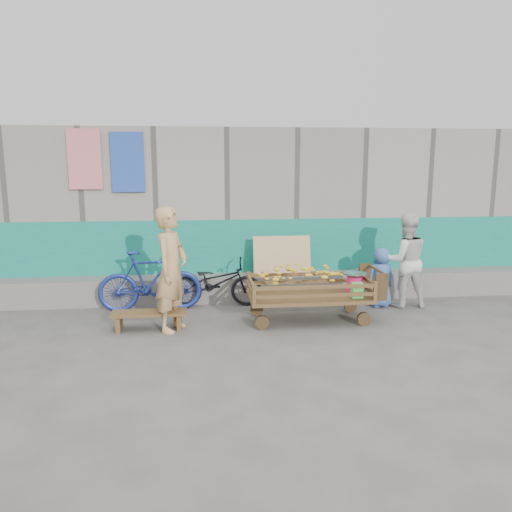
{
  "coord_description": "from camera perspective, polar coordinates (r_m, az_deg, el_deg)",
  "views": [
    {
      "loc": [
        -1.11,
        -6.18,
        2.39
      ],
      "look_at": [
        -0.27,
        1.2,
        1.0
      ],
      "focal_mm": 35.0,
      "sensor_mm": 36.0,
      "label": 1
    }
  ],
  "objects": [
    {
      "name": "building_wall",
      "position": [
        10.33,
        -0.29,
        5.46
      ],
      "size": [
        12.0,
        3.5,
        3.0
      ],
      "color": "gray",
      "rests_on": "ground"
    },
    {
      "name": "banana_cart",
      "position": [
        7.63,
        5.84,
        -3.18
      ],
      "size": [
        2.01,
        0.92,
        0.86
      ],
      "color": "brown",
      "rests_on": "ground"
    },
    {
      "name": "ground",
      "position": [
        6.72,
        3.51,
        -10.26
      ],
      "size": [
        80.0,
        80.0,
        0.0
      ],
      "primitive_type": "plane",
      "color": "#4C4A46",
      "rests_on": "ground"
    },
    {
      "name": "woman",
      "position": [
        8.68,
        16.67,
        -0.5
      ],
      "size": [
        0.79,
        0.63,
        1.58
      ],
      "primitive_type": "imported",
      "rotation": [
        0.0,
        0.0,
        3.09
      ],
      "color": "silver",
      "rests_on": "ground"
    },
    {
      "name": "bicycle_dark",
      "position": [
        8.45,
        -4.56,
        -3.03
      ],
      "size": [
        1.58,
        0.68,
        0.81
      ],
      "primitive_type": "imported",
      "rotation": [
        0.0,
        0.0,
        1.48
      ],
      "color": "black",
      "rests_on": "ground"
    },
    {
      "name": "bicycle_blue",
      "position": [
        8.29,
        -11.99,
        -2.82
      ],
      "size": [
        1.69,
        0.57,
        1.0
      ],
      "primitive_type": "imported",
      "rotation": [
        0.0,
        0.0,
        1.63
      ],
      "color": "navy",
      "rests_on": "ground"
    },
    {
      "name": "bench",
      "position": [
        7.45,
        -12.11,
        -6.75
      ],
      "size": [
        1.07,
        0.32,
        0.27
      ],
      "color": "brown",
      "rests_on": "ground"
    },
    {
      "name": "vendor_man",
      "position": [
        7.2,
        -9.65,
        -1.53
      ],
      "size": [
        0.65,
        0.77,
        1.79
      ],
      "primitive_type": "imported",
      "rotation": [
        0.0,
        0.0,
        1.17
      ],
      "color": "tan",
      "rests_on": "ground"
    },
    {
      "name": "child",
      "position": [
        8.61,
        14.08,
        -2.37
      ],
      "size": [
        0.55,
        0.41,
        1.01
      ],
      "primitive_type": "imported",
      "rotation": [
        0.0,
        0.0,
        3.34
      ],
      "color": "#3F6AAC",
      "rests_on": "ground"
    }
  ]
}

